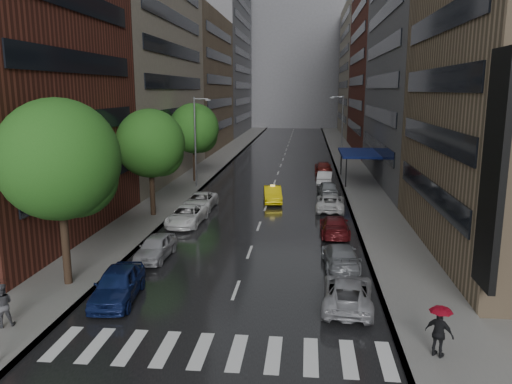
% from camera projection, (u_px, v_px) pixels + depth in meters
% --- Properties ---
extents(ground, '(220.00, 220.00, 0.00)m').
position_uv_depth(ground, '(223.00, 327.00, 21.06)').
color(ground, gray).
rests_on(ground, ground).
extents(road, '(14.00, 140.00, 0.01)m').
position_uv_depth(road, '(282.00, 161.00, 69.78)').
color(road, black).
rests_on(road, ground).
extents(sidewalk_left, '(4.00, 140.00, 0.15)m').
position_uv_depth(sidewalk_left, '(219.00, 160.00, 70.66)').
color(sidewalk_left, gray).
rests_on(sidewalk_left, ground).
extents(sidewalk_right, '(4.00, 140.00, 0.15)m').
position_uv_depth(sidewalk_right, '(347.00, 162.00, 68.87)').
color(sidewalk_right, gray).
rests_on(sidewalk_right, ground).
extents(crosswalk, '(13.15, 2.80, 0.01)m').
position_uv_depth(crosswalk, '(219.00, 351.00, 19.09)').
color(crosswalk, silver).
rests_on(crosswalk, ground).
extents(buildings_left, '(8.00, 108.00, 38.00)m').
position_uv_depth(buildings_left, '(189.00, 49.00, 76.62)').
color(buildings_left, maroon).
rests_on(buildings_left, ground).
extents(buildings_right, '(8.05, 109.10, 36.00)m').
position_uv_depth(buildings_right, '(390.00, 53.00, 71.79)').
color(buildings_right, '#937A5B').
rests_on(buildings_right, ground).
extents(building_far, '(40.00, 14.00, 32.00)m').
position_uv_depth(building_far, '(296.00, 66.00, 132.82)').
color(building_far, slate).
rests_on(building_far, ground).
extents(tree_near, '(5.96, 5.96, 9.51)m').
position_uv_depth(tree_near, '(59.00, 160.00, 24.21)').
color(tree_near, '#382619').
rests_on(tree_near, ground).
extents(tree_mid, '(5.30, 5.30, 8.45)m').
position_uv_depth(tree_mid, '(150.00, 144.00, 38.32)').
color(tree_mid, '#382619').
rests_on(tree_mid, ground).
extents(tree_far, '(5.32, 5.32, 8.48)m').
position_uv_depth(tree_far, '(194.00, 128.00, 52.96)').
color(tree_far, '#382619').
rests_on(tree_far, ground).
extents(taxi, '(2.02, 4.48, 1.43)m').
position_uv_depth(taxi, '(273.00, 194.00, 44.34)').
color(taxi, '#DCBE0B').
rests_on(taxi, ground).
extents(parked_cars_left, '(2.50, 23.57, 1.60)m').
position_uv_depth(parked_cars_left, '(174.00, 228.00, 33.46)').
color(parked_cars_left, '#101D4E').
rests_on(parked_cars_left, ground).
extents(parked_cars_right, '(2.62, 42.87, 1.43)m').
position_uv_depth(parked_cars_right, '(331.00, 206.00, 40.11)').
color(parked_cars_right, gray).
rests_on(parked_cars_right, ground).
extents(ped_black_umbrella, '(1.14, 1.07, 2.09)m').
position_uv_depth(ped_black_umbrella, '(1.00, 298.00, 20.61)').
color(ped_black_umbrella, '#4C4B51').
rests_on(ped_black_umbrella, sidewalk_left).
extents(ped_red_umbrella, '(1.12, 1.00, 2.01)m').
position_uv_depth(ped_red_umbrella, '(440.00, 327.00, 18.25)').
color(ped_red_umbrella, black).
rests_on(ped_red_umbrella, sidewalk_right).
extents(street_lamp_left, '(1.74, 0.22, 9.00)m').
position_uv_depth(street_lamp_left, '(196.00, 140.00, 50.08)').
color(street_lamp_left, gray).
rests_on(street_lamp_left, sidewalk_left).
extents(street_lamp_right, '(1.74, 0.22, 9.00)m').
position_uv_depth(street_lamp_right, '(341.00, 130.00, 63.15)').
color(street_lamp_right, gray).
rests_on(street_lamp_right, sidewalk_right).
extents(awning, '(4.00, 8.00, 3.12)m').
position_uv_depth(awning, '(359.00, 153.00, 53.64)').
color(awning, navy).
rests_on(awning, sidewalk_right).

